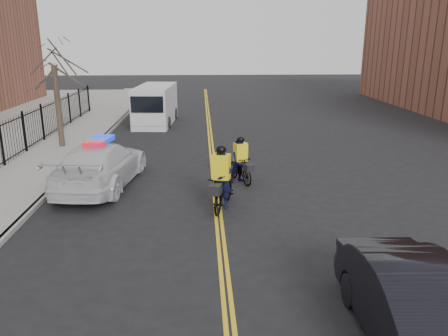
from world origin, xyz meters
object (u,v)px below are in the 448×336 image
Objects in this scene: dark_sedan at (420,314)px; police_cruiser at (101,165)px; cyclist_far at (241,164)px; cyclist_near at (221,186)px; cargo_van at (155,106)px.

police_cruiser is at bearing 129.20° from dark_sedan.
dark_sedan is at bearing -100.50° from cyclist_far.
police_cruiser is at bearing 158.36° from cyclist_far.
cyclist_near is (-3.10, 7.13, -0.05)m from dark_sedan.
police_cruiser is 5.28m from cyclist_far.
dark_sedan is (7.51, -9.64, -0.05)m from police_cruiser.
cargo_van is 13.52m from cyclist_far.
cyclist_far is (-2.23, 9.79, -0.06)m from dark_sedan.
cyclist_near reaches higher than police_cruiser.
police_cruiser is 12.92m from cargo_van.
police_cruiser is 5.07m from cyclist_near.
cyclist_far is (5.28, 0.15, -0.12)m from police_cruiser.
cargo_van is 2.64× the size of cyclist_near.
cyclist_near reaches higher than dark_sedan.
cyclist_near is (4.41, -2.50, -0.10)m from police_cruiser.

